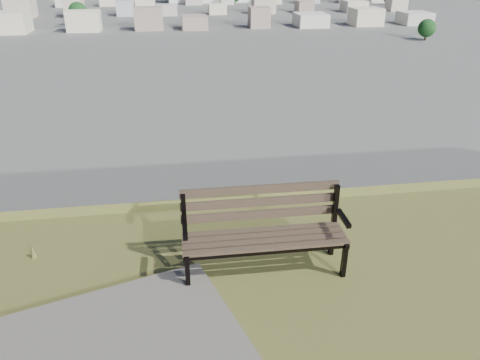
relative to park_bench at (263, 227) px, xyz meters
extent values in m
cube|color=#433326|center=(0.00, -0.31, -0.10)|extent=(1.97, 0.12, 0.04)
cube|color=#433326|center=(0.00, -0.18, -0.10)|extent=(1.97, 0.12, 0.04)
cube|color=#433326|center=(0.00, -0.05, -0.10)|extent=(1.97, 0.12, 0.04)
cube|color=#433326|center=(0.00, 0.08, -0.10)|extent=(1.97, 0.12, 0.04)
cube|color=#433326|center=(0.00, 0.17, 0.08)|extent=(1.97, 0.06, 0.11)
cube|color=#433326|center=(0.00, 0.20, 0.23)|extent=(1.97, 0.06, 0.11)
cube|color=#433326|center=(0.00, 0.23, 0.39)|extent=(1.97, 0.06, 0.11)
cube|color=black|center=(-0.95, -0.32, -0.34)|extent=(0.06, 0.07, 0.48)
cube|color=black|center=(-0.94, 0.15, -0.08)|extent=(0.06, 0.07, 1.01)
cube|color=black|center=(-0.94, -0.10, -0.13)|extent=(0.06, 0.55, 0.05)
cube|color=black|center=(-0.94, -0.16, 0.14)|extent=(0.06, 0.39, 0.05)
cube|color=black|center=(0.94, -0.34, -0.34)|extent=(0.06, 0.07, 0.48)
cube|color=black|center=(0.94, 0.13, -0.08)|extent=(0.06, 0.07, 1.01)
cube|color=black|center=(0.94, -0.12, -0.13)|extent=(0.06, 0.55, 0.05)
cube|color=black|center=(0.94, -0.18, 0.14)|extent=(0.06, 0.39, 0.05)
cube|color=black|center=(0.00, -0.32, -0.15)|extent=(1.97, 0.07, 0.04)
cube|color=black|center=(0.00, 0.09, -0.15)|extent=(1.97, 0.07, 0.04)
cone|color=brown|center=(-2.90, 0.62, -0.49)|extent=(0.08, 0.08, 0.19)
cube|color=beige|center=(-59.00, 197.62, -22.08)|extent=(11.00, 11.00, 7.00)
cube|color=#BEAEA3|center=(-35.00, 197.62, -22.08)|extent=(11.00, 11.00, 7.00)
cube|color=beige|center=(-11.00, 197.62, -22.08)|extent=(11.00, 11.00, 7.00)
cube|color=#B0B0B5|center=(13.00, 197.62, -22.08)|extent=(11.00, 11.00, 7.00)
cube|color=beige|center=(37.00, 197.62, -22.08)|extent=(11.00, 11.00, 7.00)
cube|color=gray|center=(61.00, 197.62, -22.08)|extent=(11.00, 11.00, 7.00)
cube|color=beige|center=(85.00, 197.62, -22.08)|extent=(11.00, 11.00, 7.00)
cube|color=beige|center=(109.00, 197.62, -22.08)|extent=(11.00, 11.00, 7.00)
cube|color=beige|center=(-71.00, 247.62, -22.08)|extent=(11.00, 11.00, 7.00)
cube|color=#B0B0B5|center=(-47.00, 247.62, -22.08)|extent=(11.00, 11.00, 7.00)
cube|color=beige|center=(-23.00, 247.62, -22.08)|extent=(11.00, 11.00, 7.00)
cube|color=gray|center=(1.00, 247.62, -22.08)|extent=(11.00, 11.00, 7.00)
cube|color=beige|center=(25.00, 247.62, -22.08)|extent=(11.00, 11.00, 7.00)
cube|color=beige|center=(49.00, 247.62, -22.08)|extent=(11.00, 11.00, 7.00)
cube|color=beige|center=(73.00, 247.62, -22.08)|extent=(11.00, 11.00, 7.00)
cube|color=#BEAEA3|center=(97.00, 247.62, -22.08)|extent=(11.00, 11.00, 7.00)
cube|color=beige|center=(121.00, 247.62, -22.08)|extent=(11.00, 11.00, 7.00)
cube|color=gray|center=(-83.00, 297.62, -22.08)|extent=(11.00, 11.00, 7.00)
cube|color=beige|center=(-59.00, 297.62, -22.08)|extent=(11.00, 11.00, 7.00)
cube|color=beige|center=(-35.00, 297.62, -22.08)|extent=(11.00, 11.00, 7.00)
cylinder|color=#2E2317|center=(91.00, 157.62, -24.53)|extent=(0.80, 0.80, 2.10)
sphere|color=black|center=(91.00, 157.62, -21.38)|extent=(6.30, 6.30, 6.30)
cylinder|color=#2E2317|center=(-39.00, 217.62, -24.23)|extent=(0.80, 0.80, 2.70)
sphere|color=black|center=(-39.00, 217.62, -20.18)|extent=(8.10, 8.10, 8.10)
cylinder|color=#2E2317|center=(131.00, 277.62, -24.61)|extent=(0.80, 0.80, 1.95)
cylinder|color=#2E2317|center=(41.00, 297.62, -24.53)|extent=(0.80, 0.80, 2.10)
camera|label=1|loc=(-0.99, -4.75, 2.99)|focal=35.00mm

